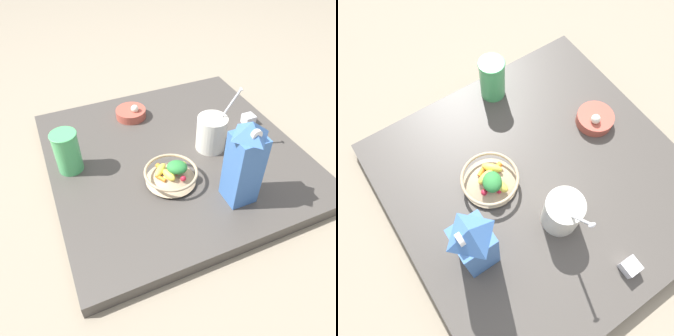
# 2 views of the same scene
# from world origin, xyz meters

# --- Properties ---
(ground_plane) EXTENTS (6.00, 6.00, 0.00)m
(ground_plane) POSITION_xyz_m (0.00, 0.00, 0.00)
(ground_plane) COLOR gray
(countertop) EXTENTS (0.90, 0.90, 0.05)m
(countertop) POSITION_xyz_m (0.00, 0.00, 0.02)
(countertop) COLOR #47423D
(countertop) RESTS_ON ground_plane
(fruit_bowl) EXTENTS (0.18, 0.18, 0.08)m
(fruit_bowl) POSITION_xyz_m (-0.07, -0.14, 0.08)
(fruit_bowl) COLOR tan
(fruit_bowl) RESTS_ON countertop
(milk_carton) EXTENTS (0.09, 0.09, 0.29)m
(milk_carton) POSITION_xyz_m (0.09, -0.29, 0.20)
(milk_carton) COLOR #3D6BB2
(milk_carton) RESTS_ON countertop
(yogurt_tub) EXTENTS (0.15, 0.11, 0.24)m
(yogurt_tub) POSITION_xyz_m (0.14, -0.03, 0.12)
(yogurt_tub) COLOR silver
(yogurt_tub) RESTS_ON countertop
(drinking_cup) EXTENTS (0.09, 0.09, 0.15)m
(drinking_cup) POSITION_xyz_m (-0.37, 0.06, 0.13)
(drinking_cup) COLOR #4CB266
(drinking_cup) RESTS_ON countertop
(spice_jar) EXTENTS (0.04, 0.04, 0.04)m
(spice_jar) POSITION_xyz_m (0.36, 0.05, 0.07)
(spice_jar) COLOR silver
(spice_jar) RESTS_ON countertop
(garlic_bowl) EXTENTS (0.13, 0.13, 0.06)m
(garlic_bowl) POSITION_xyz_m (-0.07, 0.28, 0.07)
(garlic_bowl) COLOR #B24C3D
(garlic_bowl) RESTS_ON countertop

